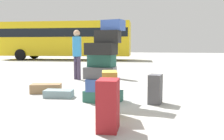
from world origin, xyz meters
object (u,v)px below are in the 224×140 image
suitcase_maroon_right_side (108,105)px  person_tourist_with_camera (110,49)px  suitcase_brown_left_side (46,88)px  suitcase_slate_foreground_near (59,94)px  suitcase_tower (103,69)px  suitcase_charcoal_foreground_far (155,89)px  person_bearded_onlooker (77,50)px  parked_bus (66,38)px  suitcase_tan_white_trunk (109,94)px

suitcase_maroon_right_side → person_tourist_with_camera: size_ratio=0.40×
suitcase_brown_left_side → suitcase_slate_foreground_near: suitcase_brown_left_side is taller
suitcase_tower → suitcase_charcoal_foreground_far: size_ratio=2.83×
suitcase_brown_left_side → suitcase_slate_foreground_near: (0.55, -0.38, -0.03)m
suitcase_charcoal_foreground_far → person_tourist_with_camera: 4.04m
suitcase_maroon_right_side → suitcase_slate_foreground_near: bearing=126.7°
suitcase_tower → suitcase_maroon_right_side: 1.68m
suitcase_maroon_right_side → suitcase_slate_foreground_near: suitcase_maroon_right_side is taller
suitcase_brown_left_side → suitcase_charcoal_foreground_far: (2.65, -0.36, 0.18)m
suitcase_maroon_right_side → person_bearded_onlooker: bearing=111.0°
suitcase_brown_left_side → parked_bus: (-6.22, 13.46, 1.73)m
suitcase_brown_left_side → person_tourist_with_camera: 3.31m
suitcase_charcoal_foreground_far → person_bearded_onlooker: size_ratio=0.34×
suitcase_slate_foreground_near → suitcase_maroon_right_side: bearing=-55.6°
suitcase_slate_foreground_near → person_tourist_with_camera: bearing=77.3°
suitcase_tower → suitcase_maroon_right_side: size_ratio=2.36×
suitcase_brown_left_side → suitcase_maroon_right_side: (2.20, -2.05, 0.24)m
suitcase_maroon_right_side → person_bearded_onlooker: (-2.42, 4.39, 0.65)m
suitcase_slate_foreground_near → person_bearded_onlooker: person_bearded_onlooker is taller
suitcase_slate_foreground_near → suitcase_tower: bearing=-16.4°
parked_bus → person_bearded_onlooker: bearing=-70.2°
person_bearded_onlooker → suitcase_slate_foreground_near: bearing=-39.0°
suitcase_charcoal_foreground_far → person_tourist_with_camera: person_tourist_with_camera is taller
suitcase_charcoal_foreground_far → parked_bus: 16.50m
suitcase_brown_left_side → person_bearded_onlooker: bearing=75.5°
suitcase_brown_left_side → person_tourist_with_camera: (0.70, 3.10, 0.93)m
parked_bus → suitcase_brown_left_side: bearing=-73.7°
suitcase_brown_left_side → suitcase_tan_white_trunk: 2.52m
person_bearded_onlooker → parked_bus: bearing=153.4°
person_tourist_with_camera → suitcase_maroon_right_side: bearing=22.9°
suitcase_brown_left_side → parked_bus: size_ratio=0.06×
suitcase_tan_white_trunk → person_tourist_with_camera: (-1.34, 4.56, 0.67)m
suitcase_maroon_right_side → suitcase_tan_white_trunk: size_ratio=0.94×
parked_bus → suitcase_maroon_right_side: bearing=-70.0°
person_bearded_onlooker → parked_bus: (-5.99, 11.11, 0.84)m
person_bearded_onlooker → suitcase_brown_left_side: bearing=-49.4°
suitcase_maroon_right_side → person_tourist_with_camera: (-1.49, 5.14, 0.69)m
suitcase_slate_foreground_near → parked_bus: size_ratio=0.06×
suitcase_slate_foreground_near → suitcase_charcoal_foreground_far: bearing=-9.8°
suitcase_brown_left_side → suitcase_maroon_right_side: suitcase_maroon_right_side is taller
suitcase_tower → suitcase_slate_foreground_near: size_ratio=2.63×
suitcase_tower → suitcase_charcoal_foreground_far: bearing=7.3°
parked_bus → suitcase_tower: bearing=-69.2°
suitcase_brown_left_side → suitcase_maroon_right_side: size_ratio=1.02×
person_tourist_with_camera → person_bearded_onlooker: bearing=-44.4°
suitcase_maroon_right_side → person_tourist_with_camera: bearing=98.2°
suitcase_brown_left_side → suitcase_charcoal_foreground_far: suitcase_charcoal_foreground_far is taller
suitcase_brown_left_side → suitcase_tower: bearing=-37.1°
person_bearded_onlooker → parked_bus: 12.65m
parked_bus → suitcase_charcoal_foreground_far: bearing=-65.8°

